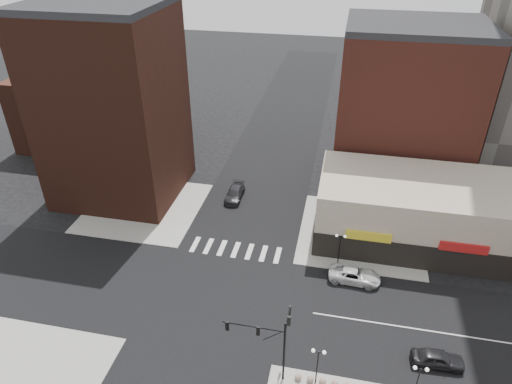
# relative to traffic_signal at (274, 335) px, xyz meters

# --- Properties ---
(ground) EXTENTS (240.00, 240.00, 0.00)m
(ground) POSITION_rel_traffic_signal_xyz_m (-7.24, 7.83, -4.96)
(ground) COLOR black
(ground) RESTS_ON ground
(road_ew) EXTENTS (200.00, 14.00, 0.02)m
(road_ew) POSITION_rel_traffic_signal_xyz_m (-7.24, 7.83, -4.95)
(road_ew) COLOR black
(road_ew) RESTS_ON ground
(road_ns) EXTENTS (14.00, 200.00, 0.02)m
(road_ns) POSITION_rel_traffic_signal_xyz_m (-7.24, 7.83, -4.95)
(road_ns) COLOR black
(road_ns) RESTS_ON ground
(sidewalk_nw) EXTENTS (15.00, 15.00, 0.12)m
(sidewalk_nw) POSITION_rel_traffic_signal_xyz_m (-21.74, 22.33, -4.90)
(sidewalk_nw) COLOR gray
(sidewalk_nw) RESTS_ON ground
(sidewalk_ne) EXTENTS (15.00, 15.00, 0.12)m
(sidewalk_ne) POSITION_rel_traffic_signal_xyz_m (7.26, 22.33, -4.90)
(sidewalk_ne) COLOR gray
(sidewalk_ne) RESTS_ON ground
(building_nw) EXTENTS (16.00, 15.00, 25.00)m
(building_nw) POSITION_rel_traffic_signal_xyz_m (-26.24, 26.33, 7.54)
(building_nw) COLOR #3B1B12
(building_nw) RESTS_ON ground
(building_nw_low) EXTENTS (20.00, 18.00, 12.00)m
(building_nw_low) POSITION_rel_traffic_signal_xyz_m (-39.24, 41.83, 1.04)
(building_nw_low) COLOR #3B1B12
(building_nw_low) RESTS_ON ground
(building_ne_midrise) EXTENTS (18.00, 15.00, 22.00)m
(building_ne_midrise) POSITION_rel_traffic_signal_xyz_m (11.76, 37.33, 6.04)
(building_ne_midrise) COLOR maroon
(building_ne_midrise) RESTS_ON ground
(building_ne_row) EXTENTS (24.20, 12.20, 8.00)m
(building_ne_row) POSITION_rel_traffic_signal_xyz_m (13.76, 22.83, -1.66)
(building_ne_row) COLOR #B7A891
(building_ne_row) RESTS_ON ground
(traffic_signal) EXTENTS (5.59, 3.09, 7.77)m
(traffic_signal) POSITION_rel_traffic_signal_xyz_m (0.00, 0.00, 0.00)
(traffic_signal) COLOR black
(traffic_signal) RESTS_ON ground
(street_lamp_se_a) EXTENTS (1.22, 0.32, 4.16)m
(street_lamp_se_a) POSITION_rel_traffic_signal_xyz_m (3.76, -0.17, -1.67)
(street_lamp_se_a) COLOR black
(street_lamp_se_a) RESTS_ON sidewalk_se
(street_lamp_se_b) EXTENTS (1.22, 0.32, 4.16)m
(street_lamp_se_b) POSITION_rel_traffic_signal_xyz_m (11.76, -0.17, -1.67)
(street_lamp_se_b) COLOR black
(street_lamp_se_b) RESTS_ON sidewalk_se
(street_lamp_ne) EXTENTS (1.22, 0.32, 4.16)m
(street_lamp_ne) POSITION_rel_traffic_signal_xyz_m (4.76, 15.83, -1.67)
(street_lamp_ne) COLOR black
(street_lamp_ne) RESTS_ON sidewalk_ne
(bollard_row) EXTENTS (5.83, 0.58, 0.58)m
(bollard_row) POSITION_rel_traffic_signal_xyz_m (4.89, -0.17, -4.55)
(bollard_row) COLOR #8A6D5F
(bollard_row) RESTS_ON sidewalk_se
(white_suv) EXTENTS (5.72, 2.85, 1.56)m
(white_suv) POSITION_rel_traffic_signal_xyz_m (6.69, 13.55, -4.18)
(white_suv) COLOR silver
(white_suv) RESTS_ON ground
(dark_sedan_east) EXTENTS (4.66, 2.02, 1.56)m
(dark_sedan_east) POSITION_rel_traffic_signal_xyz_m (14.20, 3.96, -4.18)
(dark_sedan_east) COLOR black
(dark_sedan_east) RESTS_ON ground
(dark_sedan_north) EXTENTS (2.23, 5.34, 1.54)m
(dark_sedan_north) POSITION_rel_traffic_signal_xyz_m (-10.24, 27.21, -4.19)
(dark_sedan_north) COLOR black
(dark_sedan_north) RESTS_ON ground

